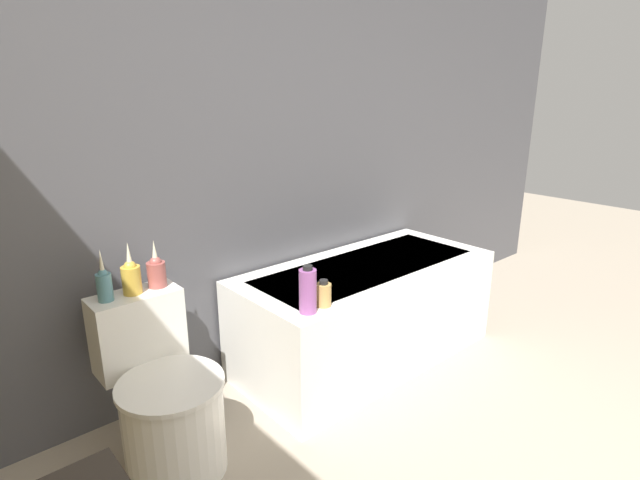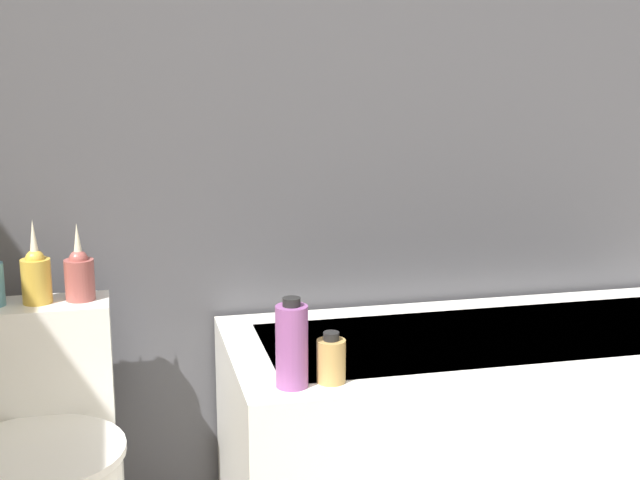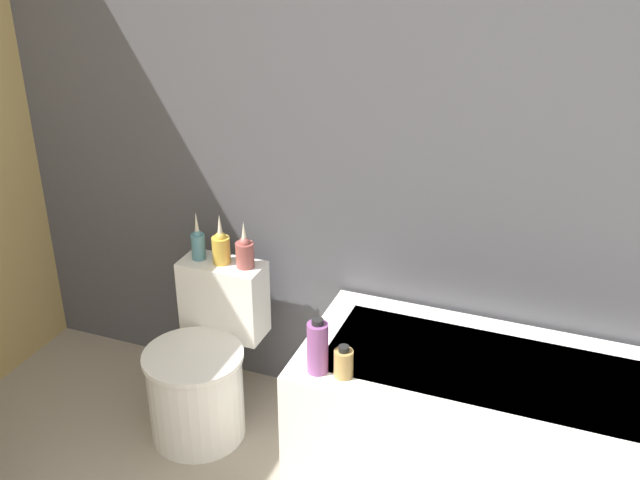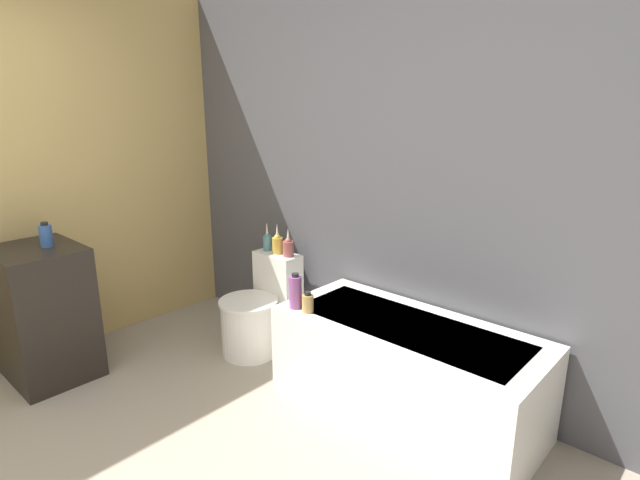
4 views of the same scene
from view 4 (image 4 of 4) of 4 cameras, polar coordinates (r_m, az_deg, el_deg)
wall_back_tiled at (r=3.38m, az=3.71°, el=7.40°), size 6.40×0.06×2.60m
wall_left_painted at (r=3.88m, az=-32.27°, el=6.11°), size 0.06×6.40×2.60m
bathtub at (r=3.00m, az=9.70°, el=-14.42°), size 1.52×0.68×0.57m
toilet at (r=3.70m, az=-7.25°, el=-8.32°), size 0.42×0.59×0.70m
vanity_counter at (r=3.76m, az=-28.98°, el=-7.27°), size 0.59×0.49×0.89m
soap_bottle_glass at (r=3.60m, az=-28.84°, el=0.46°), size 0.08×0.08×0.16m
vase_gold at (r=3.76m, az=-6.05°, el=-0.11°), size 0.06×0.06×0.22m
vase_silver at (r=3.68m, az=-4.89°, el=-0.36°), size 0.08×0.08×0.23m
vase_bronze at (r=3.60m, az=-3.65°, el=-0.75°), size 0.08×0.08×0.21m
shampoo_bottle_tall at (r=3.02m, az=-2.83°, el=-5.93°), size 0.08×0.08×0.22m
shampoo_bottle_short at (r=2.98m, az=-1.41°, el=-7.21°), size 0.07×0.07×0.13m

